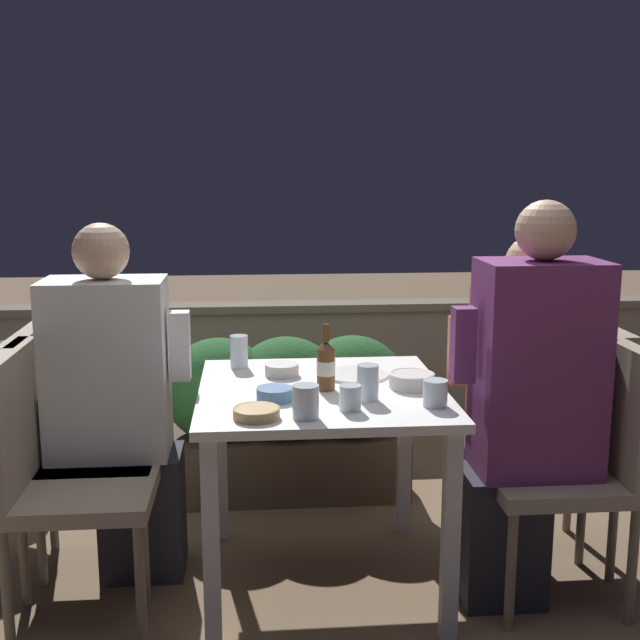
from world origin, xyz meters
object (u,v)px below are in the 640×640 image
potted_plant (10,408)px  chair_left_near (49,461)px  chair_right_near (584,446)px  chair_right_far (570,420)px  person_purple_stripe (527,405)px  beer_bottle (326,365)px  person_coral_top (516,401)px  chair_left_far (61,433)px  person_white_polo (118,403)px

potted_plant → chair_left_near: bearing=-66.5°
chair_right_near → chair_right_far: (0.06, 0.27, 0.00)m
person_purple_stripe → beer_bottle: bearing=169.3°
chair_left_near → person_coral_top: (1.59, 0.25, 0.08)m
person_purple_stripe → chair_left_far: bearing=169.6°
chair_left_far → person_white_polo: (0.20, 0.00, 0.10)m
chair_left_near → chair_right_near: size_ratio=1.00×
chair_left_near → chair_left_far: 0.27m
chair_left_far → chair_right_far: bearing=-0.5°
chair_left_far → potted_plant: 0.65m
beer_bottle → chair_right_near: bearing=-8.2°
chair_left_far → chair_right_near: same height
chair_left_far → person_purple_stripe: person_purple_stripe is taller
chair_right_near → chair_right_far: size_ratio=1.00×
person_purple_stripe → potted_plant: bearing=156.1°
chair_right_near → person_white_polo: bearing=169.6°
chair_left_far → chair_right_near: bearing=-9.2°
chair_left_near → chair_right_far: size_ratio=1.00×
person_white_polo → potted_plant: person_white_polo is taller
chair_left_far → person_white_polo: bearing=0.0°
chair_left_near → beer_bottle: 0.93m
person_purple_stripe → potted_plant: 2.08m
person_white_polo → chair_right_far: size_ratio=1.42×
person_purple_stripe → chair_right_far: 0.40m
beer_bottle → person_purple_stripe: bearing=-10.7°
chair_left_far → person_coral_top: person_coral_top is taller
person_white_polo → chair_left_near: bearing=-123.3°
chair_right_far → chair_left_near: bearing=-172.0°
person_white_polo → beer_bottle: bearing=-12.9°
person_white_polo → chair_right_far: bearing=-0.6°
person_purple_stripe → person_coral_top: bearing=78.3°
person_purple_stripe → potted_plant: person_purple_stripe is taller
person_white_polo → potted_plant: (-0.54, 0.55, -0.18)m
chair_right_near → chair_right_far: 0.27m
chair_left_near → chair_right_near: bearing=-0.5°
chair_left_far → person_purple_stripe: size_ratio=0.66×
chair_right_near → person_coral_top: (-0.14, 0.27, 0.08)m
chair_left_near → person_coral_top: 1.61m
chair_right_near → chair_left_near: bearing=179.5°
chair_left_near → person_purple_stripe: 1.54m
chair_left_far → potted_plant: (-0.33, 0.55, -0.07)m
person_coral_top → chair_left_near: bearing=-170.9°
person_white_polo → person_coral_top: size_ratio=1.04×
chair_left_near → person_white_polo: bearing=56.7°
chair_right_near → chair_right_far: same height
chair_right_far → potted_plant: chair_right_far is taller
potted_plant → chair_right_far: bearing=-14.8°
chair_left_near → potted_plant: (-0.36, 0.82, -0.07)m
chair_right_far → person_purple_stripe: bearing=-134.1°
chair_right_far → person_coral_top: size_ratio=0.74×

